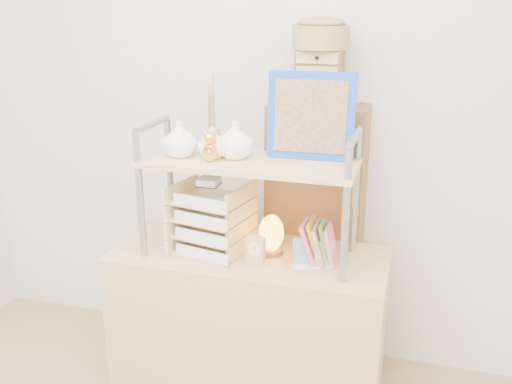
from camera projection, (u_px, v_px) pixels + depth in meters
room_shell at (156, 46)px, 1.46m from camera, size 3.42×3.41×2.61m
desk at (249, 327)px, 2.62m from camera, size 1.20×0.50×0.75m
cabinet at (314, 242)px, 2.80m from camera, size 0.45×0.24×1.35m
hutch at (245, 156)px, 2.37m from camera, size 0.90×0.34×0.78m
letter_tray at (210, 222)px, 2.47m from camera, size 0.32×0.31×0.34m
salt_lamp at (271, 234)px, 2.46m from camera, size 0.12×0.11×0.18m
desk_clock at (256, 249)px, 2.40m from camera, size 0.08×0.05×0.11m
postcard_stand at (312, 258)px, 2.37m from camera, size 0.17×0.10×0.12m
drawer_chest at (319, 78)px, 2.52m from camera, size 0.20×0.16×0.25m
woven_basket at (321, 37)px, 2.46m from camera, size 0.25×0.25×0.10m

